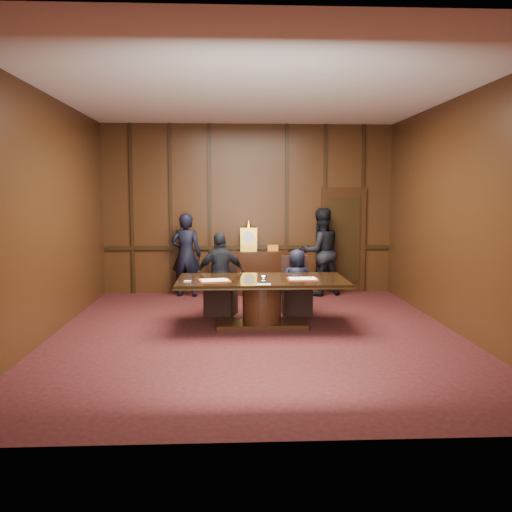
{
  "coord_description": "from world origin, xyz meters",
  "views": [
    {
      "loc": [
        -0.37,
        -7.81,
        2.06
      ],
      "look_at": [
        0.05,
        1.03,
        1.05
      ],
      "focal_mm": 38.0,
      "sensor_mm": 36.0,
      "label": 1
    }
  ],
  "objects_px": {
    "sideboard": "(249,271)",
    "witness_right": "(320,252)",
    "conference_table": "(262,295)",
    "signatory_left": "(221,274)",
    "signatory_right": "(297,282)",
    "witness_left": "(186,255)"
  },
  "relations": [
    {
      "from": "signatory_left",
      "to": "witness_left",
      "type": "bearing_deg",
      "value": -77.96
    },
    {
      "from": "sideboard",
      "to": "witness_right",
      "type": "height_order",
      "value": "witness_right"
    },
    {
      "from": "sideboard",
      "to": "witness_right",
      "type": "relative_size",
      "value": 0.9
    },
    {
      "from": "sideboard",
      "to": "witness_left",
      "type": "distance_m",
      "value": 1.33
    },
    {
      "from": "sideboard",
      "to": "signatory_right",
      "type": "xyz_separation_m",
      "value": [
        0.76,
        -2.0,
        0.08
      ]
    },
    {
      "from": "witness_right",
      "to": "signatory_left",
      "type": "bearing_deg",
      "value": 26.35
    },
    {
      "from": "signatory_right",
      "to": "witness_right",
      "type": "distance_m",
      "value": 1.99
    },
    {
      "from": "conference_table",
      "to": "signatory_left",
      "type": "bearing_deg",
      "value": 129.09
    },
    {
      "from": "signatory_left",
      "to": "signatory_right",
      "type": "distance_m",
      "value": 1.31
    },
    {
      "from": "conference_table",
      "to": "witness_right",
      "type": "xyz_separation_m",
      "value": [
        1.35,
        2.64,
        0.38
      ]
    },
    {
      "from": "conference_table",
      "to": "witness_left",
      "type": "xyz_separation_m",
      "value": [
        -1.38,
        2.64,
        0.33
      ]
    },
    {
      "from": "signatory_right",
      "to": "witness_right",
      "type": "xyz_separation_m",
      "value": [
        0.7,
        1.84,
        0.32
      ]
    },
    {
      "from": "witness_left",
      "to": "conference_table",
      "type": "bearing_deg",
      "value": 128.07
    },
    {
      "from": "conference_table",
      "to": "sideboard",
      "type": "bearing_deg",
      "value": 92.23
    },
    {
      "from": "witness_right",
      "to": "conference_table",
      "type": "bearing_deg",
      "value": 46.67
    },
    {
      "from": "signatory_left",
      "to": "signatory_right",
      "type": "height_order",
      "value": "signatory_left"
    },
    {
      "from": "signatory_left",
      "to": "witness_left",
      "type": "relative_size",
      "value": 0.85
    },
    {
      "from": "conference_table",
      "to": "witness_left",
      "type": "distance_m",
      "value": 2.99
    },
    {
      "from": "sideboard",
      "to": "signatory_left",
      "type": "bearing_deg",
      "value": -105.17
    },
    {
      "from": "signatory_left",
      "to": "witness_right",
      "type": "bearing_deg",
      "value": -147.06
    },
    {
      "from": "sideboard",
      "to": "witness_right",
      "type": "bearing_deg",
      "value": -6.24
    },
    {
      "from": "signatory_right",
      "to": "witness_right",
      "type": "bearing_deg",
      "value": -115.15
    }
  ]
}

